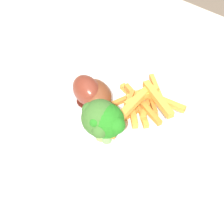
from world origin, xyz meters
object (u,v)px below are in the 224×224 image
at_px(broccoli_floret_middle, 106,121).
at_px(carrot_fries_pile, 143,102).
at_px(dining_table, 141,152).
at_px(chicken_drumstick_far, 97,96).
at_px(chicken_drumstick_near, 89,92).
at_px(dinner_plate, 112,122).
at_px(broccoli_floret_front, 100,119).

xyz_separation_m(broccoli_floret_middle, carrot_fries_pile, (-0.00, -0.09, -0.03)).
height_order(dining_table, chicken_drumstick_far, chicken_drumstick_far).
xyz_separation_m(chicken_drumstick_near, chicken_drumstick_far, (-0.01, -0.01, -0.00)).
bearing_deg(dining_table, chicken_drumstick_near, 26.54).
bearing_deg(broccoli_floret_middle, dinner_plate, -59.86).
bearing_deg(chicken_drumstick_near, chicken_drumstick_far, -156.47).
xyz_separation_m(dinner_plate, broccoli_floret_front, (-0.01, 0.04, 0.06)).
relative_size(chicken_drumstick_near, chicken_drumstick_far, 0.99).
distance_m(chicken_drumstick_near, chicken_drumstick_far, 0.02).
distance_m(broccoli_floret_front, chicken_drumstick_near, 0.09).
bearing_deg(carrot_fries_pile, dinner_plate, 64.04).
bearing_deg(dining_table, dinner_plate, 54.42).
xyz_separation_m(broccoli_floret_middle, chicken_drumstick_near, (0.08, -0.04, -0.02)).
xyz_separation_m(dinner_plate, broccoli_floret_middle, (-0.02, 0.04, 0.06)).
height_order(carrot_fries_pile, chicken_drumstick_far, carrot_fries_pile).
height_order(broccoli_floret_middle, chicken_drumstick_near, broccoli_floret_middle).
distance_m(broccoli_floret_front, broccoli_floret_middle, 0.01).
bearing_deg(broccoli_floret_middle, chicken_drumstick_near, -27.30).
bearing_deg(broccoli_floret_middle, broccoli_floret_front, 26.86).
xyz_separation_m(dining_table, chicken_drumstick_far, (0.08, 0.04, 0.14)).
height_order(carrot_fries_pile, chicken_drumstick_near, chicken_drumstick_near).
xyz_separation_m(dining_table, chicken_drumstick_near, (0.09, 0.05, 0.14)).
height_order(dinner_plate, broccoli_floret_middle, broccoli_floret_middle).
distance_m(broccoli_floret_front, chicken_drumstick_far, 0.08).
xyz_separation_m(dinner_plate, carrot_fries_pile, (-0.02, -0.05, 0.03)).
relative_size(carrot_fries_pile, chicken_drumstick_near, 1.34).
relative_size(dinner_plate, chicken_drumstick_near, 2.21).
bearing_deg(carrot_fries_pile, chicken_drumstick_far, 31.28).
height_order(broccoli_floret_front, chicken_drumstick_near, broccoli_floret_front).
height_order(dining_table, chicken_drumstick_near, chicken_drumstick_near).
bearing_deg(dining_table, carrot_fries_pile, -6.69).
bearing_deg(broccoli_floret_front, chicken_drumstick_far, -41.82).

